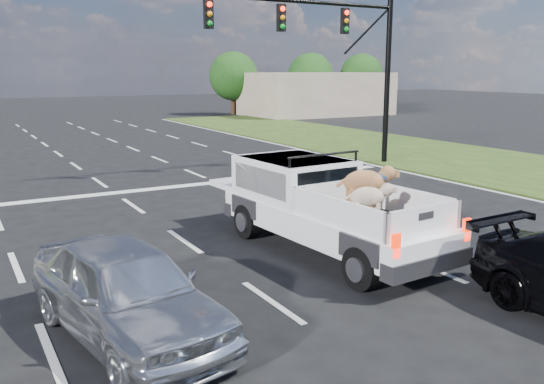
# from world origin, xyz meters

# --- Properties ---
(ground) EXTENTS (160.00, 160.00, 0.00)m
(ground) POSITION_xyz_m (0.00, 0.00, 0.00)
(ground) COLOR black
(ground) RESTS_ON ground
(road_markings) EXTENTS (17.75, 60.00, 0.01)m
(road_markings) POSITION_xyz_m (0.00, 6.56, 0.01)
(road_markings) COLOR silver
(road_markings) RESTS_ON ground
(grass_shoulder_right) EXTENTS (8.00, 60.00, 0.06)m
(grass_shoulder_right) POSITION_xyz_m (13.00, 6.00, 0.03)
(grass_shoulder_right) COLOR #203C12
(grass_shoulder_right) RESTS_ON ground
(traffic_signal) EXTENTS (9.11, 0.31, 7.00)m
(traffic_signal) POSITION_xyz_m (7.20, 10.50, 4.73)
(traffic_signal) COLOR black
(traffic_signal) RESTS_ON ground
(building_right) EXTENTS (12.00, 7.00, 3.60)m
(building_right) POSITION_xyz_m (22.00, 34.00, 1.80)
(building_right) COLOR #B8A58C
(building_right) RESTS_ON ground
(tree_far_d) EXTENTS (4.20, 4.20, 5.40)m
(tree_far_d) POSITION_xyz_m (16.00, 38.00, 3.29)
(tree_far_d) COLOR #332114
(tree_far_d) RESTS_ON ground
(tree_far_e) EXTENTS (4.20, 4.20, 5.40)m
(tree_far_e) POSITION_xyz_m (24.00, 38.00, 3.29)
(tree_far_e) COLOR #332114
(tree_far_e) RESTS_ON ground
(tree_far_f) EXTENTS (4.20, 4.20, 5.40)m
(tree_far_f) POSITION_xyz_m (30.00, 38.00, 3.29)
(tree_far_f) COLOR #332114
(tree_far_f) RESTS_ON ground
(pickup_truck) EXTENTS (2.42, 5.68, 2.08)m
(pickup_truck) POSITION_xyz_m (0.65, 2.00, 0.97)
(pickup_truck) COLOR black
(pickup_truck) RESTS_ON ground
(silver_sedan) EXTENTS (2.34, 4.37, 1.41)m
(silver_sedan) POSITION_xyz_m (-4.17, -0.09, 0.71)
(silver_sedan) COLOR silver
(silver_sedan) RESTS_ON ground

